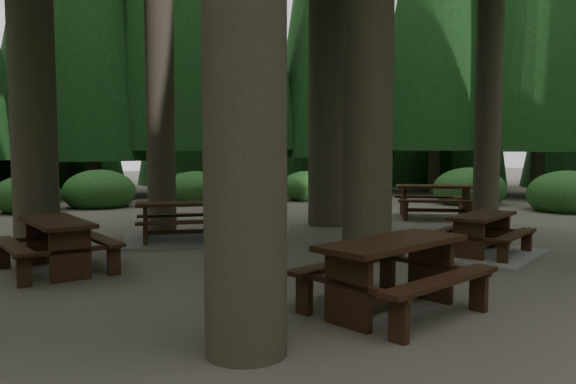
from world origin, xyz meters
name	(u,v)px	position (x,y,z in m)	size (l,w,h in m)	color
ground	(333,265)	(0.00, 0.00, 0.00)	(80.00, 80.00, 0.00)	#595248
picnic_table_a	(482,242)	(2.78, -0.51, 0.24)	(2.72, 2.53, 0.74)	gray
picnic_table_b	(56,237)	(-4.04, 1.52, 0.54)	(1.78, 2.08, 0.81)	black
picnic_table_c	(182,228)	(-1.48, 3.47, 0.27)	(2.74, 2.44, 0.79)	gray
picnic_table_d	(435,196)	(5.77, 4.06, 0.59)	(2.63, 2.52, 0.89)	black
picnic_table_e	(393,265)	(-0.79, -2.57, 0.56)	(2.32, 2.06, 0.85)	black
shrub_ring	(345,232)	(0.70, 0.75, 0.40)	(23.86, 24.64, 1.49)	#1D5420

